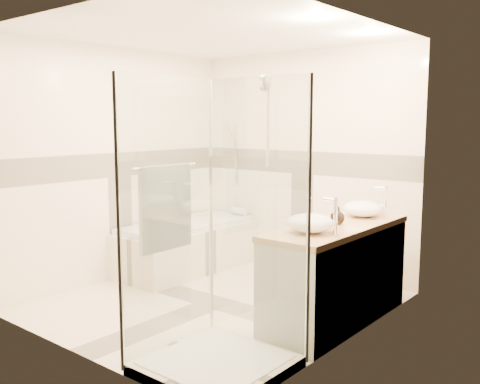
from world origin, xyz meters
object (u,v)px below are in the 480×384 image
Objects in this scene: bathtub at (187,243)px; vanity at (336,273)px; amenity_bottle_a at (336,216)px; vessel_sink_far at (310,223)px; vessel_sink_near at (363,209)px; amenity_bottle_b at (338,215)px; shower_enclosure at (211,295)px.

bathtub is 2.18m from vanity.
vanity is at bearing -18.40° from amenity_bottle_a.
vessel_sink_near is at bearing 90.00° from vessel_sink_far.
bathtub is at bearing 160.56° from vessel_sink_far.
bathtub is 2.24m from amenity_bottle_b.
vessel_sink_near is at bearing 92.25° from vanity.
vanity is 4.41× the size of vessel_sink_near.
amenity_bottle_a is (-0.02, 0.01, 0.49)m from vanity.
vessel_sink_near is 2.39× the size of amenity_bottle_b.
bathtub is 11.04× the size of amenity_bottle_b.
vanity is at bearing -87.75° from vessel_sink_near.
amenity_bottle_a reaches higher than bathtub.
amenity_bottle_a is at bearing 77.95° from shower_enclosure.
amenity_bottle_b is (0.00, -0.47, 0.00)m from vessel_sink_near.
bathtub is 4.52× the size of vessel_sink_far.
amenity_bottle_a is 0.04m from amenity_bottle_b.
amenity_bottle_b reaches higher than vanity.
amenity_bottle_a reaches higher than vanity.
vessel_sink_near is at bearing 4.26° from bathtub.
amenity_bottle_a is (0.00, 0.41, -0.01)m from vessel_sink_far.
vanity is at bearing 77.03° from shower_enclosure.
amenity_bottle_b reaches higher than vessel_sink_near.
amenity_bottle_a is at bearing -90.00° from amenity_bottle_b.
vanity reaches higher than bathtub.
vanity is 0.79× the size of shower_enclosure.
bathtub is at bearing 170.84° from amenity_bottle_a.
vessel_sink_far is 0.44m from amenity_bottle_b.
shower_enclosure is at bearing -98.72° from vessel_sink_near.
shower_enclosure is 1.40m from amenity_bottle_b.
bathtub is at bearing 170.75° from vanity.
vanity is 0.49m from amenity_bottle_a.
vessel_sink_far reaches higher than bathtub.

